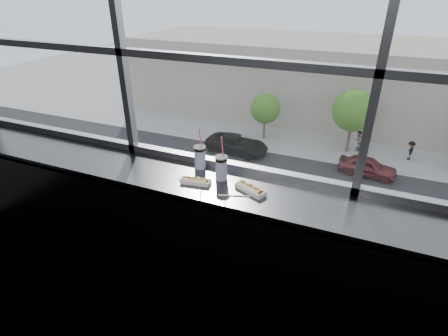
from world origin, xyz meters
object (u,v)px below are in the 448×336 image
at_px(car_far_b, 368,164).
at_px(pedestrian_c, 411,149).
at_px(car_far_a, 237,141).
at_px(soda_cup_right, 221,167).
at_px(wrapper, 182,178).
at_px(soda_cup_left, 200,156).
at_px(hotdog_tray_left, 196,181).
at_px(loose_straw, 234,196).
at_px(tree_center, 354,111).
at_px(hotdog_tray_right, 250,189).
at_px(car_near_c, 333,216).
at_px(pedestrian_b, 358,139).
at_px(tree_left, 265,109).

height_order(car_far_b, pedestrian_c, car_far_b).
relative_size(car_far_a, car_far_b, 1.03).
height_order(car_far_a, car_far_b, car_far_a).
height_order(soda_cup_right, wrapper, soda_cup_right).
xyz_separation_m(soda_cup_left, car_far_a, (-8.61, 24.09, -11.12)).
bearing_deg(hotdog_tray_left, loose_straw, -18.00).
bearing_deg(car_far_b, tree_center, 31.18).
bearing_deg(hotdog_tray_right, tree_center, 114.02).
distance_m(hotdog_tray_right, car_near_c, 19.74).
bearing_deg(soda_cup_left, hotdog_tray_left, -71.37).
height_order(wrapper, tree_center, wrapper).
relative_size(soda_cup_left, car_far_b, 0.06).
relative_size(car_near_c, pedestrian_b, 2.48).
relative_size(pedestrian_c, tree_center, 0.35).
bearing_deg(hotdog_tray_right, car_far_a, 134.44).
bearing_deg(hotdog_tray_left, car_far_b, 76.02).
relative_size(loose_straw, wrapper, 2.56).
bearing_deg(car_near_c, hotdog_tray_left, 170.49).
relative_size(wrapper, car_near_c, 0.02).
xyz_separation_m(car_near_c, car_far_a, (-9.27, 8.00, 0.11)).
bearing_deg(pedestrian_c, tree_center, -86.36).
xyz_separation_m(soda_cup_right, car_far_b, (2.02, 24.19, -11.16)).
xyz_separation_m(soda_cup_right, wrapper, (-0.29, -0.13, -0.10)).
bearing_deg(tree_left, soda_cup_left, -75.38).
distance_m(soda_cup_right, car_far_a, 28.06).
distance_m(soda_cup_right, tree_center, 29.42).
height_order(loose_straw, car_far_b, loose_straw).
relative_size(pedestrian_c, pedestrian_b, 0.89).
height_order(hotdog_tray_right, soda_cup_left, soda_cup_left).
height_order(car_near_c, tree_left, tree_left).
height_order(car_near_c, tree_center, tree_center).
xyz_separation_m(hotdog_tray_left, loose_straw, (0.35, -0.06, -0.02)).
relative_size(soda_cup_right, car_near_c, 0.07).
xyz_separation_m(soda_cup_right, pedestrian_c, (5.22, 28.51, -11.18)).
bearing_deg(hotdog_tray_right, car_far_b, 109.73).
distance_m(hotdog_tray_right, car_far_a, 28.20).
xyz_separation_m(hotdog_tray_right, car_far_b, (1.74, 24.29, -11.07)).
height_order(soda_cup_left, tree_left, soda_cup_left).
bearing_deg(soda_cup_right, tree_left, 105.02).
bearing_deg(loose_straw, tree_left, 86.79).
bearing_deg(pedestrian_b, tree_center, -55.26).
bearing_deg(soda_cup_left, wrapper, -100.22).
distance_m(loose_straw, pedestrian_c, 31.19).
bearing_deg(pedestrian_c, car_far_a, -72.93).
bearing_deg(pedestrian_c, soda_cup_left, -10.89).
bearing_deg(car_near_c, soda_cup_left, 170.16).
height_order(soda_cup_right, loose_straw, soda_cup_right).
relative_size(hotdog_tray_right, car_far_a, 0.04).
bearing_deg(hotdog_tray_left, pedestrian_c, 70.51).
height_order(soda_cup_right, tree_left, soda_cup_right).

